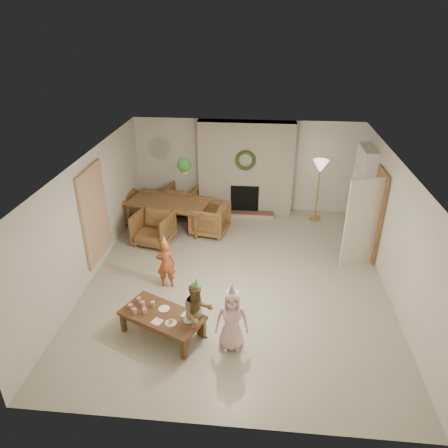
# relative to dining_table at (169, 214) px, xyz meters

# --- Properties ---
(floor) EXTENTS (7.00, 7.00, 0.00)m
(floor) POSITION_rel_dining_table_xyz_m (1.89, -2.17, -0.35)
(floor) COLOR #B7B29E
(floor) RESTS_ON ground
(ceiling) EXTENTS (7.00, 7.00, 0.00)m
(ceiling) POSITION_rel_dining_table_xyz_m (1.89, -2.17, 2.15)
(ceiling) COLOR white
(ceiling) RESTS_ON wall_back
(wall_back) EXTENTS (7.00, 0.00, 7.00)m
(wall_back) POSITION_rel_dining_table_xyz_m (1.89, 1.33, 0.90)
(wall_back) COLOR silver
(wall_back) RESTS_ON floor
(wall_front) EXTENTS (7.00, 0.00, 7.00)m
(wall_front) POSITION_rel_dining_table_xyz_m (1.89, -5.67, 0.90)
(wall_front) COLOR silver
(wall_front) RESTS_ON floor
(wall_left) EXTENTS (0.00, 7.00, 7.00)m
(wall_left) POSITION_rel_dining_table_xyz_m (-1.11, -2.17, 0.90)
(wall_left) COLOR silver
(wall_left) RESTS_ON floor
(wall_right) EXTENTS (0.00, 7.00, 7.00)m
(wall_right) POSITION_rel_dining_table_xyz_m (4.89, -2.17, 0.90)
(wall_right) COLOR silver
(wall_right) RESTS_ON floor
(fireplace_mass) EXTENTS (2.50, 0.40, 2.50)m
(fireplace_mass) POSITION_rel_dining_table_xyz_m (1.89, 1.13, 0.90)
(fireplace_mass) COLOR #4E2514
(fireplace_mass) RESTS_ON floor
(fireplace_hearth) EXTENTS (1.60, 0.30, 0.12)m
(fireplace_hearth) POSITION_rel_dining_table_xyz_m (1.89, 0.78, -0.29)
(fireplace_hearth) COLOR #5D2619
(fireplace_hearth) RESTS_ON floor
(fireplace_firebox) EXTENTS (0.75, 0.12, 0.75)m
(fireplace_firebox) POSITION_rel_dining_table_xyz_m (1.89, 0.95, 0.10)
(fireplace_firebox) COLOR black
(fireplace_firebox) RESTS_ON floor
(fireplace_wreath) EXTENTS (0.54, 0.10, 0.54)m
(fireplace_wreath) POSITION_rel_dining_table_xyz_m (1.89, 0.90, 1.20)
(fireplace_wreath) COLOR #244319
(fireplace_wreath) RESTS_ON fireplace_mass
(floor_lamp_base) EXTENTS (0.31, 0.31, 0.03)m
(floor_lamp_base) POSITION_rel_dining_table_xyz_m (3.79, 0.83, -0.34)
(floor_lamp_base) COLOR gold
(floor_lamp_base) RESTS_ON floor
(floor_lamp_post) EXTENTS (0.03, 0.03, 1.47)m
(floor_lamp_post) POSITION_rel_dining_table_xyz_m (3.79, 0.83, 0.41)
(floor_lamp_post) COLOR gold
(floor_lamp_post) RESTS_ON floor
(floor_lamp_shade) EXTENTS (0.39, 0.39, 0.33)m
(floor_lamp_shade) POSITION_rel_dining_table_xyz_m (3.79, 0.83, 1.12)
(floor_lamp_shade) COLOR beige
(floor_lamp_shade) RESTS_ON floor_lamp_post
(bookshelf_carcass) EXTENTS (0.30, 1.00, 2.20)m
(bookshelf_carcass) POSITION_rel_dining_table_xyz_m (4.73, 0.13, 0.75)
(bookshelf_carcass) COLOR white
(bookshelf_carcass) RESTS_ON floor
(bookshelf_shelf_a) EXTENTS (0.30, 0.92, 0.03)m
(bookshelf_shelf_a) POSITION_rel_dining_table_xyz_m (4.71, 0.13, 0.10)
(bookshelf_shelf_a) COLOR white
(bookshelf_shelf_a) RESTS_ON bookshelf_carcass
(bookshelf_shelf_b) EXTENTS (0.30, 0.92, 0.03)m
(bookshelf_shelf_b) POSITION_rel_dining_table_xyz_m (4.71, 0.13, 0.50)
(bookshelf_shelf_b) COLOR white
(bookshelf_shelf_b) RESTS_ON bookshelf_carcass
(bookshelf_shelf_c) EXTENTS (0.30, 0.92, 0.03)m
(bookshelf_shelf_c) POSITION_rel_dining_table_xyz_m (4.71, 0.13, 0.90)
(bookshelf_shelf_c) COLOR white
(bookshelf_shelf_c) RESTS_ON bookshelf_carcass
(bookshelf_shelf_d) EXTENTS (0.30, 0.92, 0.03)m
(bookshelf_shelf_d) POSITION_rel_dining_table_xyz_m (4.71, 0.13, 1.30)
(bookshelf_shelf_d) COLOR white
(bookshelf_shelf_d) RESTS_ON bookshelf_carcass
(books_row_lower) EXTENTS (0.20, 0.40, 0.24)m
(books_row_lower) POSITION_rel_dining_table_xyz_m (4.69, -0.02, 0.24)
(books_row_lower) COLOR #AD2420
(books_row_lower) RESTS_ON bookshelf_shelf_a
(books_row_mid) EXTENTS (0.20, 0.44, 0.24)m
(books_row_mid) POSITION_rel_dining_table_xyz_m (4.69, 0.18, 0.64)
(books_row_mid) COLOR navy
(books_row_mid) RESTS_ON bookshelf_shelf_b
(books_row_upper) EXTENTS (0.20, 0.36, 0.22)m
(books_row_upper) POSITION_rel_dining_table_xyz_m (4.69, 0.03, 1.03)
(books_row_upper) COLOR #A27422
(books_row_upper) RESTS_ON bookshelf_shelf_c
(door_frame) EXTENTS (0.05, 0.86, 2.04)m
(door_frame) POSITION_rel_dining_table_xyz_m (4.85, -0.97, 0.67)
(door_frame) COLOR brown
(door_frame) RESTS_ON floor
(door_leaf) EXTENTS (0.77, 0.32, 2.00)m
(door_leaf) POSITION_rel_dining_table_xyz_m (4.47, -1.35, 0.65)
(door_leaf) COLOR beige
(door_leaf) RESTS_ON floor
(curtain_panel) EXTENTS (0.06, 1.20, 2.00)m
(curtain_panel) POSITION_rel_dining_table_xyz_m (-1.07, -1.97, 0.90)
(curtain_panel) COLOR beige
(curtain_panel) RESTS_ON wall_left
(dining_table) EXTENTS (2.20, 1.52, 0.71)m
(dining_table) POSITION_rel_dining_table_xyz_m (0.00, 0.00, 0.00)
(dining_table) COLOR brown
(dining_table) RESTS_ON floor
(dining_chair_near) EXTENTS (1.00, 1.02, 0.78)m
(dining_chair_near) POSITION_rel_dining_table_xyz_m (-0.18, -0.87, 0.04)
(dining_chair_near) COLOR brown
(dining_chair_near) RESTS_ON floor
(dining_chair_far) EXTENTS (1.00, 1.02, 0.78)m
(dining_chair_far) POSITION_rel_dining_table_xyz_m (0.18, 0.87, 0.04)
(dining_chair_far) COLOR brown
(dining_chair_far) RESTS_ON floor
(dining_chair_left) EXTENTS (1.02, 1.00, 0.78)m
(dining_chair_left) POSITION_rel_dining_table_xyz_m (-0.87, 0.18, 0.04)
(dining_chair_left) COLOR brown
(dining_chair_left) RESTS_ON floor
(dining_chair_right) EXTENTS (1.02, 1.00, 0.78)m
(dining_chair_right) POSITION_rel_dining_table_xyz_m (1.08, -0.23, 0.04)
(dining_chair_right) COLOR brown
(dining_chair_right) RESTS_ON floor
(hanging_plant_cord) EXTENTS (0.01, 0.01, 0.70)m
(hanging_plant_cord) POSITION_rel_dining_table_xyz_m (0.59, -0.67, 1.80)
(hanging_plant_cord) COLOR tan
(hanging_plant_cord) RESTS_ON ceiling
(hanging_plant_pot) EXTENTS (0.16, 0.16, 0.12)m
(hanging_plant_pot) POSITION_rel_dining_table_xyz_m (0.59, -0.67, 1.45)
(hanging_plant_pot) COLOR #A96D36
(hanging_plant_pot) RESTS_ON hanging_plant_cord
(hanging_plant_foliage) EXTENTS (0.32, 0.32, 0.32)m
(hanging_plant_foliage) POSITION_rel_dining_table_xyz_m (0.59, -0.67, 1.57)
(hanging_plant_foliage) COLOR #1B531C
(hanging_plant_foliage) RESTS_ON hanging_plant_pot
(coffee_table_top) EXTENTS (1.56, 1.22, 0.06)m
(coffee_table_top) POSITION_rel_dining_table_xyz_m (0.75, -3.98, 0.04)
(coffee_table_top) COLOR brown
(coffee_table_top) RESTS_ON floor
(coffee_table_apron) EXTENTS (1.42, 1.08, 0.09)m
(coffee_table_apron) POSITION_rel_dining_table_xyz_m (0.75, -3.98, -0.03)
(coffee_table_apron) COLOR brown
(coffee_table_apron) RESTS_ON floor
(coffee_leg_fl) EXTENTS (0.10, 0.10, 0.37)m
(coffee_leg_fl) POSITION_rel_dining_table_xyz_m (0.05, -3.97, -0.17)
(coffee_leg_fl) COLOR brown
(coffee_leg_fl) RESTS_ON floor
(coffee_leg_fr) EXTENTS (0.10, 0.10, 0.37)m
(coffee_leg_fr) POSITION_rel_dining_table_xyz_m (1.20, -4.50, -0.17)
(coffee_leg_fr) COLOR brown
(coffee_leg_fr) RESTS_ON floor
(coffee_leg_bl) EXTENTS (0.10, 0.10, 0.37)m
(coffee_leg_bl) POSITION_rel_dining_table_xyz_m (0.29, -3.45, -0.17)
(coffee_leg_bl) COLOR brown
(coffee_leg_bl) RESTS_ON floor
(coffee_leg_br) EXTENTS (0.10, 0.10, 0.37)m
(coffee_leg_br) POSITION_rel_dining_table_xyz_m (1.44, -3.98, -0.17)
(coffee_leg_br) COLOR brown
(coffee_leg_br) RESTS_ON floor
(cup_a) EXTENTS (0.10, 0.10, 0.10)m
(cup_a) POSITION_rel_dining_table_xyz_m (0.19, -3.90, 0.12)
(cup_a) COLOR silver
(cup_a) RESTS_ON coffee_table_top
(cup_b) EXTENTS (0.10, 0.10, 0.10)m
(cup_b) POSITION_rel_dining_table_xyz_m (0.28, -3.70, 0.12)
(cup_b) COLOR silver
(cup_b) RESTS_ON coffee_table_top
(cup_c) EXTENTS (0.10, 0.10, 0.10)m
(cup_c) POSITION_rel_dining_table_xyz_m (0.29, -4.00, 0.12)
(cup_c) COLOR silver
(cup_c) RESTS_ON coffee_table_top
(cup_d) EXTENTS (0.10, 0.10, 0.10)m
(cup_d) POSITION_rel_dining_table_xyz_m (0.38, -3.80, 0.12)
(cup_d) COLOR silver
(cup_d) RESTS_ON coffee_table_top
(cup_e) EXTENTS (0.10, 0.10, 0.10)m
(cup_e) POSITION_rel_dining_table_xyz_m (0.46, -3.98, 0.12)
(cup_e) COLOR silver
(cup_e) RESTS_ON coffee_table_top
(cup_f) EXTENTS (0.10, 0.10, 0.10)m
(cup_f) POSITION_rel_dining_table_xyz_m (0.55, -3.79, 0.12)
(cup_f) COLOR silver
(cup_f) RESTS_ON coffee_table_top
(plate_a) EXTENTS (0.26, 0.26, 0.01)m
(plate_a) POSITION_rel_dining_table_xyz_m (0.75, -3.84, 0.08)
(plate_a) COLOR white
(plate_a) RESTS_ON coffee_table_top
(plate_b) EXTENTS (0.26, 0.26, 0.01)m
(plate_b) POSITION_rel_dining_table_xyz_m (0.95, -4.19, 0.08)
(plate_b) COLOR white
(plate_b) RESTS_ON coffee_table_top
(plate_c) EXTENTS (0.26, 0.26, 0.01)m
(plate_c) POSITION_rel_dining_table_xyz_m (1.23, -4.08, 0.08)
(plate_c) COLOR white
(plate_c) RESTS_ON coffee_table_top
(food_scoop) EXTENTS (0.10, 0.10, 0.08)m
(food_scoop) POSITION_rel_dining_table_xyz_m (0.95, -4.19, 0.12)
(food_scoop) COLOR tan
(food_scoop) RESTS_ON plate_b
(napkin_left) EXTENTS (0.21, 0.21, 0.01)m
(napkin_left) POSITION_rel_dining_table_xyz_m (0.72, -4.17, 0.08)
(napkin_left) COLOR #FFBBD6
(napkin_left) RESTS_ON coffee_table_top
(napkin_right) EXTENTS (0.21, 0.21, 0.01)m
(napkin_right) POSITION_rel_dining_table_xyz_m (1.17, -3.96, 0.08)
(napkin_right) COLOR #FFBBD6
(napkin_right) RESTS_ON coffee_table_top
(child_red) EXTENTS (0.39, 0.28, 1.02)m
(child_red) POSITION_rel_dining_table_xyz_m (0.51, -2.58, 0.16)
(child_red) COLOR #AA4B24
(child_red) RESTS_ON floor
(party_hat_red) EXTENTS (0.17, 0.17, 0.19)m
(party_hat_red) POSITION_rel_dining_table_xyz_m (0.51, -2.58, 0.71)
(party_hat_red) COLOR #CECA44
(party_hat_red) RESTS_ON child_red
(child_plaid) EXTENTS (0.68, 0.63, 1.12)m
(child_plaid) POSITION_rel_dining_table_xyz_m (1.37, -4.05, 0.21)
(child_plaid) COLOR #9A432A
(child_plaid) RESTS_ON floor
(party_hat_plaid) EXTENTS (0.15, 0.15, 0.18)m
(party_hat_plaid) POSITION_rel_dining_table_xyz_m (1.37, -4.05, 0.81)
(party_hat_plaid) COLOR #54C461
(party_hat_plaid) RESTS_ON child_plaid
(child_pink) EXTENTS (0.57, 0.40, 1.11)m
(child_pink) POSITION_rel_dining_table_xyz_m (1.94, -4.15, 0.20)
(child_pink) COLOR #FDCACC
(child_pink) RESTS_ON floor
(party_hat_pink) EXTENTS (0.15, 0.15, 0.20)m
(party_hat_pink) POSITION_rel_dining_table_xyz_m (1.94, -4.15, 0.80)
(party_hat_pink) COLOR #B3B2B9
(party_hat_pink) RESTS_ON child_pink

